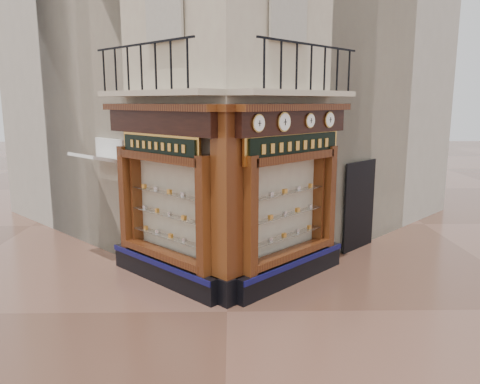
{
  "coord_description": "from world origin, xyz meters",
  "views": [
    {
      "loc": [
        0.1,
        -8.5,
        4.02
      ],
      "look_at": [
        0.29,
        2.0,
        1.99
      ],
      "focal_mm": 35.0,
      "sensor_mm": 36.0,
      "label": 1
    }
  ],
  "objects_px": {
    "clock_c": "(310,121)",
    "clock_d": "(329,120)",
    "awning": "(100,260)",
    "signboard_right": "(295,145)",
    "clock_a": "(258,123)",
    "clock_b": "(284,122)",
    "corner_pilaster": "(227,209)",
    "signboard_left": "(159,146)"
  },
  "relations": [
    {
      "from": "clock_d",
      "to": "signboard_left",
      "type": "relative_size",
      "value": 0.19
    },
    {
      "from": "clock_c",
      "to": "clock_d",
      "type": "bearing_deg",
      "value": -0.0
    },
    {
      "from": "clock_a",
      "to": "signboard_right",
      "type": "bearing_deg",
      "value": 4.81
    },
    {
      "from": "clock_a",
      "to": "clock_c",
      "type": "bearing_deg",
      "value": 0.0
    },
    {
      "from": "clock_a",
      "to": "clock_d",
      "type": "relative_size",
      "value": 0.96
    },
    {
      "from": "clock_d",
      "to": "clock_b",
      "type": "bearing_deg",
      "value": -180.0
    },
    {
      "from": "corner_pilaster",
      "to": "signboard_right",
      "type": "distance_m",
      "value": 2.12
    },
    {
      "from": "clock_b",
      "to": "signboard_left",
      "type": "relative_size",
      "value": 0.21
    },
    {
      "from": "clock_c",
      "to": "awning",
      "type": "distance_m",
      "value": 6.43
    },
    {
      "from": "signboard_right",
      "to": "awning",
      "type": "bearing_deg",
      "value": 116.51
    },
    {
      "from": "corner_pilaster",
      "to": "awning",
      "type": "xyz_separation_m",
      "value": [
        -3.32,
        2.61,
        -1.95
      ]
    },
    {
      "from": "clock_d",
      "to": "signboard_left",
      "type": "xyz_separation_m",
      "value": [
        -3.79,
        -0.71,
        -0.52
      ]
    },
    {
      "from": "clock_a",
      "to": "awning",
      "type": "height_order",
      "value": "clock_a"
    },
    {
      "from": "corner_pilaster",
      "to": "clock_a",
      "type": "xyz_separation_m",
      "value": [
        0.61,
        0.01,
        1.67
      ]
    },
    {
      "from": "awning",
      "to": "corner_pilaster",
      "type": "bearing_deg",
      "value": -173.2
    },
    {
      "from": "clock_d",
      "to": "awning",
      "type": "relative_size",
      "value": 0.29
    },
    {
      "from": "signboard_left",
      "to": "clock_b",
      "type": "bearing_deg",
      "value": -144.85
    },
    {
      "from": "clock_a",
      "to": "signboard_right",
      "type": "relative_size",
      "value": 0.15
    },
    {
      "from": "clock_c",
      "to": "signboard_right",
      "type": "xyz_separation_m",
      "value": [
        -0.34,
        -0.18,
        -0.52
      ]
    },
    {
      "from": "corner_pilaster",
      "to": "clock_b",
      "type": "height_order",
      "value": "corner_pilaster"
    },
    {
      "from": "corner_pilaster",
      "to": "clock_d",
      "type": "relative_size",
      "value": 10.89
    },
    {
      "from": "clock_a",
      "to": "corner_pilaster",
      "type": "bearing_deg",
      "value": 135.65
    },
    {
      "from": "awning",
      "to": "signboard_right",
      "type": "distance_m",
      "value": 5.92
    },
    {
      "from": "corner_pilaster",
      "to": "clock_b",
      "type": "distance_m",
      "value": 2.11
    },
    {
      "from": "clock_d",
      "to": "clock_c",
      "type": "bearing_deg",
      "value": 180.0
    },
    {
      "from": "clock_b",
      "to": "signboard_left",
      "type": "xyz_separation_m",
      "value": [
        -2.62,
        0.46,
        -0.52
      ]
    },
    {
      "from": "signboard_right",
      "to": "clock_d",
      "type": "bearing_deg",
      "value": -5.68
    },
    {
      "from": "clock_a",
      "to": "awning",
      "type": "distance_m",
      "value": 5.94
    },
    {
      "from": "signboard_left",
      "to": "signboard_right",
      "type": "distance_m",
      "value": 2.92
    },
    {
      "from": "clock_a",
      "to": "clock_d",
      "type": "bearing_deg",
      "value": 0.0
    },
    {
      "from": "clock_c",
      "to": "signboard_left",
      "type": "xyz_separation_m",
      "value": [
        -3.26,
        -0.18,
        -0.52
      ]
    },
    {
      "from": "clock_c",
      "to": "awning",
      "type": "xyz_separation_m",
      "value": [
        -5.12,
        1.42,
        -3.62
      ]
    },
    {
      "from": "clock_c",
      "to": "signboard_right",
      "type": "distance_m",
      "value": 0.64
    },
    {
      "from": "corner_pilaster",
      "to": "awning",
      "type": "distance_m",
      "value": 4.65
    },
    {
      "from": "clock_a",
      "to": "signboard_right",
      "type": "distance_m",
      "value": 1.42
    },
    {
      "from": "clock_b",
      "to": "clock_d",
      "type": "bearing_deg",
      "value": 0.0
    },
    {
      "from": "clock_c",
      "to": "clock_b",
      "type": "bearing_deg",
      "value": -180.0
    },
    {
      "from": "clock_a",
      "to": "clock_d",
      "type": "xyz_separation_m",
      "value": [
        1.72,
        1.72,
        -0.0
      ]
    },
    {
      "from": "clock_b",
      "to": "signboard_right",
      "type": "xyz_separation_m",
      "value": [
        0.3,
        0.46,
        -0.52
      ]
    },
    {
      "from": "clock_b",
      "to": "signboard_left",
      "type": "bearing_deg",
      "value": 125.15
    },
    {
      "from": "clock_a",
      "to": "clock_b",
      "type": "relative_size",
      "value": 0.87
    },
    {
      "from": "awning",
      "to": "signboard_right",
      "type": "relative_size",
      "value": 0.56
    }
  ]
}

